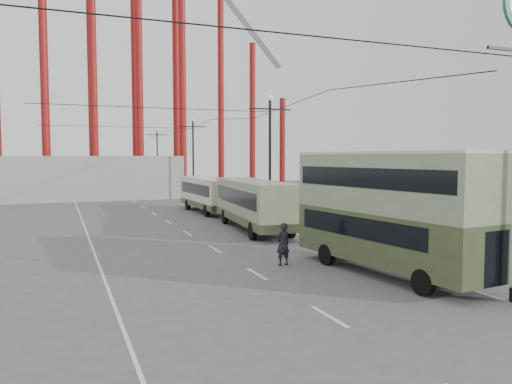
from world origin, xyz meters
name	(u,v)px	position (x,y,z in m)	size (l,w,h in m)	color
ground	(325,296)	(0.00, 0.00, 0.00)	(160.00, 160.00, 0.00)	#515153
road_markings	(177,226)	(-0.86, 19.70, 0.01)	(12.52, 120.00, 0.01)	silver
lamp_post_mid	(270,160)	(5.60, 18.00, 4.68)	(3.20, 0.44, 9.32)	black
lamp_post_far	(193,159)	(5.60, 40.00, 4.68)	(3.20, 0.44, 9.32)	black
lamp_post_distant	(157,158)	(5.60, 62.00, 4.68)	(3.20, 0.44, 9.32)	black
roller_coaster	(103,24)	(-2.49, 56.89, 22.92)	(52.95, 5.00, 55.48)	maroon
fairground_shed	(82,177)	(-6.00, 47.00, 2.50)	(22.00, 10.00, 5.00)	#9C9C97
double_decker_bus	(387,206)	(3.96, 1.94, 2.86)	(3.47, 9.71, 5.10)	#323C20
single_decker_green	(254,202)	(3.51, 15.85, 1.86)	(3.77, 11.87, 3.30)	#6E7C5A
single_decker_cream	(208,193)	(3.63, 27.29, 1.72)	(2.67, 9.86, 3.05)	beige
pedestrian	(283,244)	(0.71, 5.11, 0.97)	(0.70, 0.46, 1.93)	black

